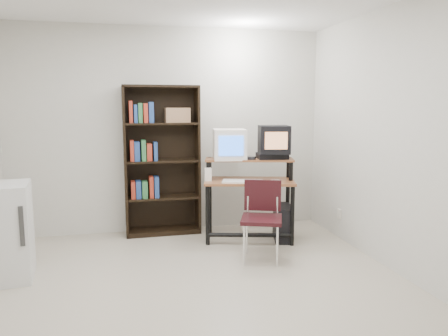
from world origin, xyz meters
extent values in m
cube|color=#BFB49E|center=(0.00, 0.00, -0.01)|extent=(4.00, 4.00, 0.01)
cube|color=beige|center=(0.00, 2.00, 1.30)|extent=(4.00, 0.01, 2.60)
cube|color=beige|center=(0.00, -2.00, 1.30)|extent=(4.00, 0.01, 2.60)
cube|color=beige|center=(2.00, 0.00, 1.30)|extent=(0.01, 4.00, 2.60)
cube|color=#965831|center=(0.89, 1.34, 0.72)|extent=(1.16, 0.78, 0.03)
cube|color=#965831|center=(0.91, 1.44, 0.97)|extent=(1.11, 0.57, 0.02)
cylinder|color=black|center=(0.36, 1.24, 0.36)|extent=(0.05, 0.05, 0.72)
cylinder|color=black|center=(1.31, 1.00, 0.36)|extent=(0.05, 0.05, 0.72)
cylinder|color=black|center=(0.47, 1.68, 0.49)|extent=(0.05, 0.05, 0.98)
cylinder|color=black|center=(1.42, 1.44, 0.49)|extent=(0.05, 0.05, 0.98)
cylinder|color=black|center=(0.83, 1.12, 0.12)|extent=(0.97, 0.29, 0.05)
cube|color=white|center=(0.68, 1.52, 1.15)|extent=(0.44, 0.44, 0.37)
cube|color=blue|center=(0.66, 1.32, 1.15)|extent=(0.29, 0.05, 0.23)
cube|color=black|center=(1.18, 1.38, 1.01)|extent=(0.39, 0.30, 0.08)
cube|color=black|center=(1.20, 1.36, 1.22)|extent=(0.41, 0.40, 0.33)
cube|color=tan|center=(1.16, 1.18, 1.22)|extent=(0.26, 0.06, 0.20)
cylinder|color=#26262B|center=(0.91, 1.36, 0.99)|extent=(0.16, 0.16, 0.05)
cube|color=white|center=(0.77, 1.22, 0.74)|extent=(0.51, 0.35, 0.03)
cube|color=black|center=(1.15, 1.16, 0.72)|extent=(0.26, 0.24, 0.01)
cube|color=white|center=(1.15, 1.15, 0.74)|extent=(0.11, 0.07, 0.03)
cube|color=white|center=(0.39, 1.40, 0.80)|extent=(0.09, 0.08, 0.17)
cube|color=black|center=(1.28, 1.24, 0.21)|extent=(0.30, 0.49, 0.42)
cube|color=black|center=(0.81, 0.61, 0.45)|extent=(0.53, 0.53, 0.04)
cube|color=black|center=(0.88, 0.78, 0.66)|extent=(0.38, 0.17, 0.34)
cylinder|color=silver|center=(0.60, 0.51, 0.21)|extent=(0.02, 0.02, 0.43)
cylinder|color=silver|center=(0.91, 0.39, 0.21)|extent=(0.02, 0.02, 0.43)
cylinder|color=silver|center=(0.71, 0.82, 0.21)|extent=(0.02, 0.02, 0.43)
cylinder|color=silver|center=(1.03, 0.71, 0.21)|extent=(0.02, 0.02, 0.43)
cube|color=black|center=(-0.56, 1.82, 0.93)|extent=(0.04, 0.31, 1.87)
cube|color=black|center=(0.34, 1.84, 0.93)|extent=(0.04, 0.31, 1.87)
cube|color=black|center=(-0.11, 1.98, 0.93)|extent=(0.93, 0.04, 1.87)
cube|color=black|center=(-0.11, 1.83, 1.85)|extent=(0.94, 0.33, 0.03)
cube|color=black|center=(-0.11, 1.83, 0.03)|extent=(0.94, 0.33, 0.06)
cube|color=black|center=(-0.11, 1.83, 0.47)|extent=(0.88, 0.31, 0.03)
cube|color=black|center=(-0.11, 1.83, 0.93)|extent=(0.88, 0.31, 0.02)
cube|color=black|center=(-0.11, 1.83, 1.40)|extent=(0.88, 0.31, 0.02)
cube|color=#8C6647|center=(0.09, 1.83, 1.50)|extent=(0.30, 0.23, 0.18)
cube|color=silver|center=(-1.72, 0.67, 0.46)|extent=(0.59, 0.59, 0.91)
cube|color=#333333|center=(-1.47, 0.42, 0.57)|extent=(0.04, 0.02, 0.36)
cube|color=beige|center=(1.99, 1.15, 0.30)|extent=(0.02, 0.08, 0.12)
camera|label=1|loc=(-0.55, -3.63, 1.64)|focal=35.00mm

